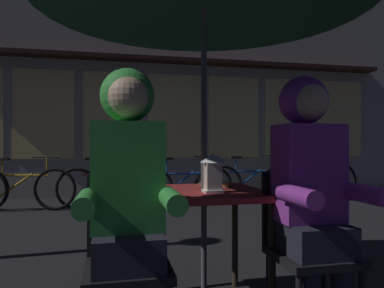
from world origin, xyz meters
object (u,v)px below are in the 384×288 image
(chair_left, at_px, (128,253))
(chair_right, at_px, (305,242))
(bicycle_furthest, at_px, (321,182))
(cafe_table, at_px, (204,206))
(person_left_hooded, at_px, (128,181))
(person_right_hooded, at_px, (311,177))
(potted_plant, at_px, (294,169))
(bicycle_second, at_px, (21,188))
(bicycle_fourth, at_px, (184,186))
(bicycle_third, at_px, (110,187))
(lantern, at_px, (213,172))
(bicycle_fifth, at_px, (251,182))
(book, at_px, (215,184))

(chair_left, height_order, chair_right, same)
(bicycle_furthest, bearing_deg, cafe_table, -130.27)
(chair_left, xyz_separation_m, person_left_hooded, (-0.00, -0.06, 0.36))
(person_right_hooded, height_order, potted_plant, person_right_hooded)
(bicycle_second, relative_size, bicycle_fourth, 0.99)
(chair_left, height_order, person_right_hooded, person_right_hooded)
(person_right_hooded, height_order, bicycle_third, person_right_hooded)
(lantern, distance_m, bicycle_fifth, 4.39)
(chair_right, relative_size, bicycle_fourth, 0.52)
(chair_left, relative_size, bicycle_third, 0.52)
(chair_right, bearing_deg, person_left_hooded, -176.61)
(book, bearing_deg, chair_right, -33.57)
(bicycle_third, height_order, book, bicycle_third)
(cafe_table, distance_m, bicycle_fourth, 3.69)
(cafe_table, relative_size, person_left_hooded, 0.53)
(lantern, bearing_deg, person_right_hooded, -33.88)
(bicycle_fifth, height_order, potted_plant, potted_plant)
(chair_right, height_order, bicycle_furthest, chair_right)
(bicycle_second, xyz_separation_m, bicycle_fifth, (3.78, 0.02, 0.00))
(person_right_hooded, bearing_deg, bicycle_fourth, 88.60)
(chair_left, xyz_separation_m, bicycle_fifth, (2.32, 4.22, -0.14))
(bicycle_fourth, xyz_separation_m, bicycle_furthest, (2.51, 0.01, 0.00))
(person_left_hooded, height_order, bicycle_fourth, person_left_hooded)
(person_left_hooded, distance_m, bicycle_fourth, 4.23)
(chair_left, height_order, bicycle_third, chair_left)
(lantern, xyz_separation_m, chair_left, (-0.50, -0.25, -0.37))
(chair_right, xyz_separation_m, bicycle_furthest, (2.61, 4.02, -0.14))
(bicycle_furthest, bearing_deg, person_right_hooded, -122.65)
(person_left_hooded, relative_size, bicycle_fifth, 0.83)
(lantern, relative_size, person_right_hooded, 0.17)
(bicycle_second, relative_size, bicycle_fifth, 0.99)
(bicycle_second, bearing_deg, chair_left, -70.81)
(person_left_hooded, height_order, potted_plant, person_left_hooded)
(chair_right, bearing_deg, lantern, 151.33)
(cafe_table, distance_m, bicycle_second, 4.30)
(bicycle_fourth, bearing_deg, person_left_hooded, -104.63)
(lantern, height_order, person_right_hooded, person_right_hooded)
(cafe_table, height_order, person_right_hooded, person_right_hooded)
(chair_left, height_order, person_left_hooded, person_left_hooded)
(cafe_table, relative_size, bicycle_fifth, 0.44)
(chair_right, bearing_deg, bicycle_fourth, 88.58)
(chair_left, bearing_deg, potted_plant, 54.14)
(bicycle_second, bearing_deg, person_right_hooded, -60.36)
(person_right_hooded, relative_size, bicycle_furthest, 0.84)
(bicycle_fourth, bearing_deg, cafe_table, -99.06)
(bicycle_second, bearing_deg, bicycle_fifth, 0.32)
(bicycle_fourth, bearing_deg, lantern, -98.42)
(person_left_hooded, bearing_deg, person_right_hooded, 0.00)
(potted_plant, bearing_deg, chair_left, -125.86)
(chair_right, xyz_separation_m, potted_plant, (2.45, 4.72, 0.05))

